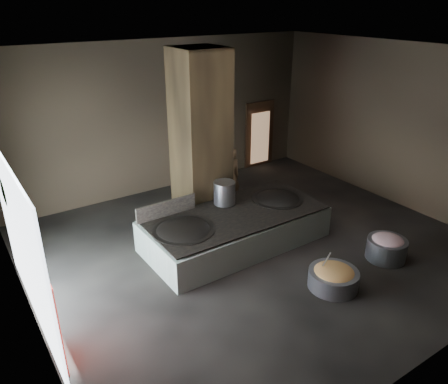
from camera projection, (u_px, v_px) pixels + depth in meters
floor at (253, 248)px, 10.62m from camera, size 10.00×9.00×0.10m
ceiling at (260, 51)px, 8.74m from camera, size 10.00×9.00×0.10m
back_wall at (164, 117)px, 13.14m from camera, size 10.00×0.10×4.50m
left_wall at (11, 217)px, 7.12m from camera, size 0.10×9.00×4.50m
right_wall at (399, 125)px, 12.24m from camera, size 0.10×9.00×4.50m
pillar at (201, 140)px, 10.97m from camera, size 1.20×1.20×4.50m
hearth_platform at (235, 229)px, 10.61m from camera, size 4.41×2.16×0.76m
platform_cap at (236, 213)px, 10.44m from camera, size 4.29×2.06×0.03m
wok_left at (183, 233)px, 9.69m from camera, size 1.38×1.38×0.38m
wok_left_rim at (183, 230)px, 9.66m from camera, size 1.41×1.41×0.05m
wok_right at (277, 201)px, 11.19m from camera, size 1.29×1.29×0.36m
wok_right_rim at (278, 199)px, 11.16m from camera, size 1.31×1.31×0.05m
stock_pot at (224, 193)px, 10.75m from camera, size 0.53×0.53×0.57m
splash_guard at (166, 208)px, 10.18m from camera, size 1.52×0.08×0.38m
cook at (230, 178)px, 12.33m from camera, size 0.66×0.45×1.75m
veg_basin at (333, 279)px, 9.05m from camera, size 1.13×1.13×0.38m
veg_fill at (334, 273)px, 8.98m from camera, size 0.85×0.85×0.26m
ladle at (324, 263)px, 8.94m from camera, size 0.17×0.40×0.74m
meat_basin at (386, 249)px, 10.02m from camera, size 0.95×0.95×0.49m
meat_fill at (388, 241)px, 9.94m from camera, size 0.74×0.74×0.28m
doorway_near at (201, 147)px, 14.14m from camera, size 1.18×0.08×2.38m
doorway_near_glow at (197, 152)px, 13.87m from camera, size 0.74×0.04×1.75m
doorway_far at (259, 135)px, 15.35m from camera, size 1.18×0.08×2.38m
doorway_far_glow at (260, 138)px, 15.24m from camera, size 0.76×0.04×1.80m
left_opening at (22, 244)px, 7.59m from camera, size 0.04×4.20×3.10m
pavilion_sliver at (53, 319)px, 6.94m from camera, size 0.05×0.90×1.70m
tree_silhouette at (10, 190)px, 8.23m from camera, size 0.28×1.10×1.10m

